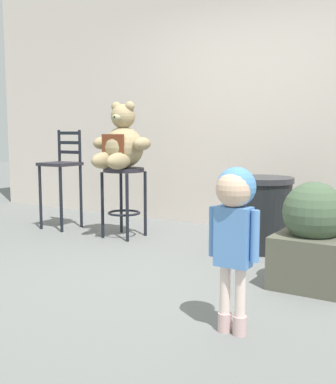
% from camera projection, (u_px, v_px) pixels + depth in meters
% --- Properties ---
extents(ground_plane, '(24.00, 24.00, 0.00)m').
position_uv_depth(ground_plane, '(162.00, 273.00, 3.71)').
color(ground_plane, slate).
extents(building_wall, '(7.94, 0.30, 3.77)m').
position_uv_depth(building_wall, '(264.00, 56.00, 5.21)').
color(building_wall, beige).
rests_on(building_wall, ground_plane).
extents(bar_stool_with_teddy, '(0.42, 0.42, 0.71)m').
position_uv_depth(bar_stool_with_teddy, '(124.00, 187.00, 4.91)').
color(bar_stool_with_teddy, '#26232C').
rests_on(bar_stool_with_teddy, ground_plane).
extents(teddy_bear, '(0.64, 0.58, 0.66)m').
position_uv_depth(teddy_bear, '(121.00, 144.00, 4.83)').
color(teddy_bear, '#9E8962').
rests_on(teddy_bear, bar_stool_with_teddy).
extents(child_walking, '(0.28, 0.23, 0.90)m').
position_uv_depth(child_walking, '(235.00, 214.00, 2.53)').
color(child_walking, beige).
rests_on(child_walking, ground_plane).
extents(trash_bin, '(0.56, 0.56, 0.67)m').
position_uv_depth(trash_bin, '(262.00, 213.00, 4.39)').
color(trash_bin, black).
rests_on(trash_bin, ground_plane).
extents(bar_chair_empty, '(0.37, 0.37, 1.10)m').
position_uv_depth(bar_chair_empty, '(62.00, 171.00, 5.37)').
color(bar_chair_empty, '#26232C').
rests_on(bar_chair_empty, ground_plane).
extents(planter_with_shrub, '(0.50, 0.50, 0.74)m').
position_uv_depth(planter_with_shrub, '(313.00, 239.00, 3.35)').
color(planter_with_shrub, '#535343').
rests_on(planter_with_shrub, ground_plane).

